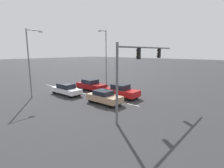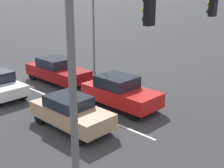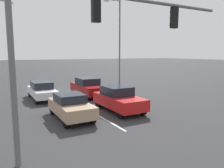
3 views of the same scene
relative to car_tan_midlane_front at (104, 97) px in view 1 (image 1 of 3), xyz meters
The scene contains 9 objects.
ground_plane 9.44m from the car_tan_midlane_front, 100.23° to the right, with size 240.00×240.00×0.00m, color #333335.
lane_stripe_left_divider 6.18m from the car_tan_midlane_front, 105.81° to the right, with size 0.12×18.71×0.01m, color silver.
car_tan_midlane_front is the anchor object (origin of this frame).
car_red_leftlane_front 3.36m from the car_tan_midlane_front, behind, with size 1.85×4.24×1.64m.
car_white_midlane_second 6.51m from the car_tan_midlane_front, 86.94° to the right, with size 1.71×4.56×1.50m.
car_maroon_leftlane_second 7.03m from the car_tan_midlane_front, 121.39° to the right, with size 1.92×4.67×1.61m.
traffic_signal_gantry 5.94m from the car_tan_midlane_front, 84.06° to the left, with size 9.64×0.37×6.31m.
street_lamp_right_shoulder 10.16m from the car_tan_midlane_front, 66.31° to the right, with size 2.06×0.24×8.27m.
street_lamp_left_shoulder 10.01m from the car_tan_midlane_front, 138.52° to the right, with size 1.69×0.24×8.82m.
Camera 1 is at (15.18, 21.84, 5.66)m, focal length 28.00 mm.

